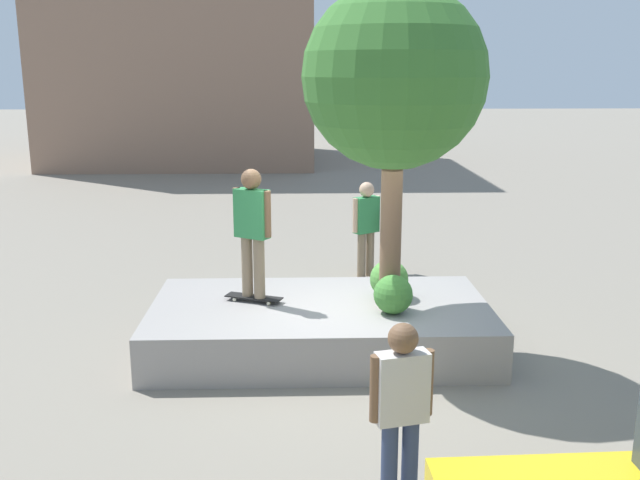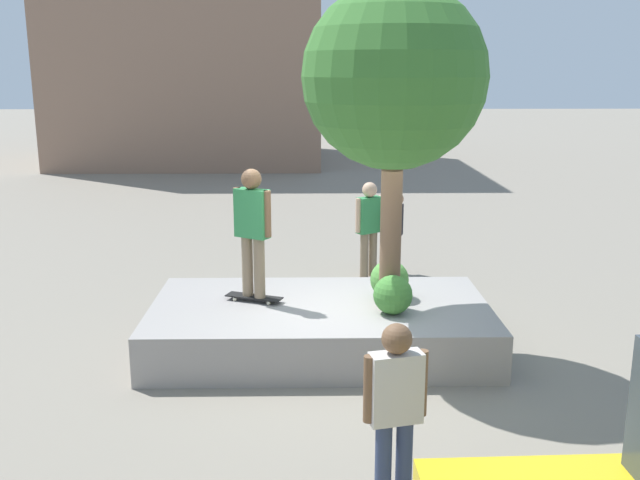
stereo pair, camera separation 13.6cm
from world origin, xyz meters
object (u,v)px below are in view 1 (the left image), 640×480
Objects in this scene: plaza_tree at (394,79)px; skateboarder at (252,224)px; planter_ledge at (320,326)px; pedestrian_crossing at (393,227)px; skateboard at (254,298)px; passerby_with_bag at (366,223)px; bystander_watching at (401,402)px.

plaza_tree is 2.67m from skateboarder.
pedestrian_crossing is (-1.47, -3.59, 0.58)m from planter_ledge.
skateboarder is at bearing 180.00° from skateboard.
passerby_with_bag is (-0.96, -3.47, 0.70)m from planter_ledge.
planter_ledge is at bearing 171.39° from skateboard.
plaza_tree is 2.68× the size of pedestrian_crossing.
skateboard is (0.91, -0.14, 0.38)m from planter_ledge.
plaza_tree is at bearing 81.70° from pedestrian_crossing.
pedestrian_crossing is (-0.55, -3.78, -2.74)m from plaza_tree.
bystander_watching is at bearing 83.02° from pedestrian_crossing.
plaza_tree is 2.37× the size of skateboarder.
skateboard is 4.20m from pedestrian_crossing.
plaza_tree reaches higher than pedestrian_crossing.
skateboarder is (0.91, -0.14, 1.41)m from planter_ledge.
planter_ledge is at bearing -80.90° from bystander_watching.
plaza_tree is (-0.92, 0.18, 3.32)m from planter_ledge.
pedestrian_crossing is (-0.52, -0.12, -0.12)m from passerby_with_bag.
plaza_tree is 5.10× the size of skateboard.
skateboarder is at bearing -8.61° from planter_ledge.
passerby_with_bag is 0.55m from pedestrian_crossing.
plaza_tree is 4.70m from pedestrian_crossing.
plaza_tree reaches higher than passerby_with_bag.
planter_ledge is at bearing 171.39° from skateboarder.
skateboarder is 3.89m from passerby_with_bag.
skateboarder is at bearing 55.41° from pedestrian_crossing.
planter_ledge is 3.76m from bystander_watching.
skateboarder is at bearing -9.89° from plaza_tree.
skateboarder is at bearing 60.81° from passerby_with_bag.
plaza_tree reaches higher than skateboard.
passerby_with_bag is 1.13× the size of pedestrian_crossing.
skateboarder is (-0.00, 0.00, 1.04)m from skateboard.
passerby_with_bag is at bearing -119.19° from skateboard.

